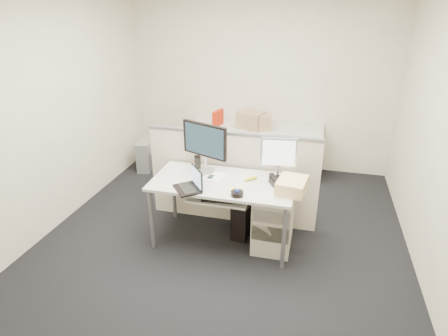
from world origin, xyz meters
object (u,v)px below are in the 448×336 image
(monitor_main, at_px, (205,148))
(laptop, at_px, (187,180))
(desk_phone, at_px, (281,181))
(desk, at_px, (223,187))

(monitor_main, height_order, laptop, monitor_main)
(laptop, height_order, desk_phone, laptop)
(laptop, bearing_deg, desk, 94.41)
(desk, relative_size, monitor_main, 2.67)
(desk, relative_size, desk_phone, 7.11)
(monitor_main, distance_m, laptop, 0.49)
(desk, bearing_deg, laptop, -136.97)
(desk, height_order, monitor_main, monitor_main)
(monitor_main, distance_m, desk_phone, 0.89)
(desk, distance_m, laptop, 0.45)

